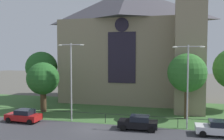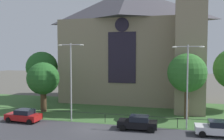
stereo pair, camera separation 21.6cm
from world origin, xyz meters
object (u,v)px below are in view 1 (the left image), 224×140
(streetlamp_near, at_px, (71,73))
(parked_car_black, at_px, (138,123))
(parked_car_red, at_px, (24,116))
(parked_car_white, at_px, (218,128))
(streetlamp_far, at_px, (188,76))
(tree_right_near, at_px, (187,73))
(tree_left_far, at_px, (42,68))
(church_building, at_px, (132,43))
(tree_left_near, at_px, (43,79))

(streetlamp_near, bearing_deg, parked_car_black, -10.07)
(parked_car_red, xyz_separation_m, parked_car_black, (13.85, 0.26, 0.00))
(parked_car_black, bearing_deg, parked_car_white, 178.28)
(streetlamp_far, xyz_separation_m, parked_car_black, (-5.13, -1.49, -5.00))
(streetlamp_far, bearing_deg, tree_right_near, 87.34)
(tree_left_far, height_order, parked_car_red, tree_left_far)
(parked_car_white, bearing_deg, tree_left_far, -24.81)
(parked_car_red, xyz_separation_m, parked_car_white, (21.84, 0.15, 0.00))
(church_building, relative_size, parked_car_white, 6.19)
(tree_right_near, bearing_deg, streetlamp_near, -162.45)
(tree_left_near, xyz_separation_m, parked_car_black, (14.28, -5.13, -3.96))
(tree_left_far, bearing_deg, streetlamp_far, -24.25)
(parked_car_white, bearing_deg, tree_right_near, -65.90)
(church_building, bearing_deg, streetlamp_far, -60.97)
(streetlamp_far, bearing_deg, tree_left_far, 155.75)
(parked_car_red, distance_m, parked_car_white, 21.84)
(parked_car_white, bearing_deg, tree_left_near, -13.23)
(tree_left_far, distance_m, parked_car_white, 29.69)
(streetlamp_near, distance_m, parked_car_red, 7.72)
(streetlamp_far, distance_m, parked_car_red, 19.71)
(tree_left_near, relative_size, parked_car_red, 1.65)
(streetlamp_far, height_order, parked_car_red, streetlamp_far)
(tree_left_far, height_order, tree_right_near, tree_left_far)
(tree_left_far, distance_m, parked_car_red, 14.25)
(streetlamp_near, bearing_deg, tree_left_near, 148.27)
(tree_left_far, distance_m, tree_left_near, 8.31)
(tree_left_far, relative_size, streetlamp_far, 0.95)
(tree_right_near, distance_m, streetlamp_far, 4.35)
(tree_left_far, relative_size, parked_car_red, 2.03)
(church_building, bearing_deg, parked_car_white, -56.12)
(tree_left_near, relative_size, streetlamp_far, 0.77)
(streetlamp_near, relative_size, parked_car_white, 2.26)
(tree_right_near, relative_size, parked_car_black, 1.96)
(church_building, relative_size, tree_left_far, 2.99)
(streetlamp_near, height_order, parked_car_white, streetlamp_near)
(parked_car_red, bearing_deg, parked_car_white, -176.87)
(tree_right_near, relative_size, streetlamp_far, 0.91)
(tree_left_far, xyz_separation_m, parked_car_black, (18.54, -12.16, -5.20))
(parked_car_red, bearing_deg, tree_left_far, -66.56)
(tree_right_near, xyz_separation_m, parked_car_white, (2.66, -5.95, -5.08))
(tree_left_far, distance_m, tree_right_near, 24.70)
(parked_car_red, relative_size, parked_car_white, 1.02)
(tree_left_near, xyz_separation_m, streetlamp_near, (5.87, -3.63, 1.23))
(tree_left_near, xyz_separation_m, tree_right_near, (19.61, 0.71, 1.12))
(tree_left_near, xyz_separation_m, parked_car_white, (22.27, -5.24, -3.96))
(church_building, relative_size, parked_car_red, 6.07)
(tree_right_near, bearing_deg, parked_car_black, -132.42)
(streetlamp_near, relative_size, parked_car_red, 2.22)
(parked_car_black, distance_m, parked_car_white, 7.99)
(tree_left_near, bearing_deg, parked_car_red, -85.45)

